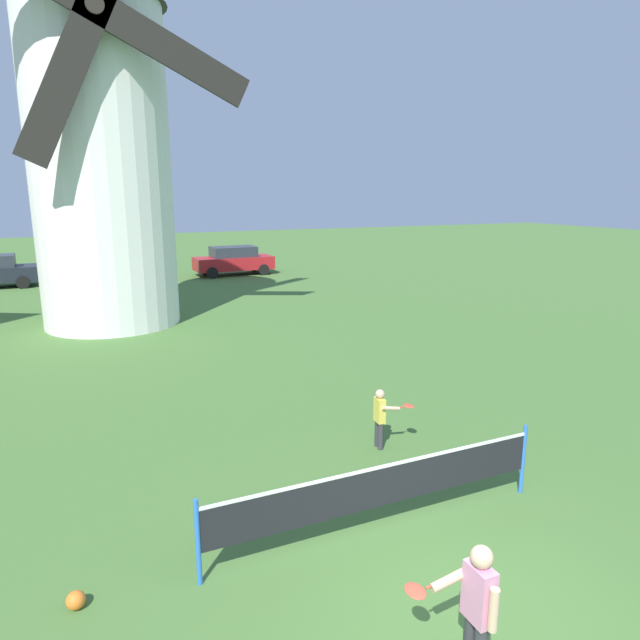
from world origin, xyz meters
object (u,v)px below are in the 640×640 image
Objects in this scene: player_far at (381,415)px; parked_car_red at (234,260)px; parked_car_silver at (112,266)px; tennis_net at (383,486)px; windmill at (98,127)px; player_near at (476,605)px; stray_ball at (76,600)px.

parked_car_red is at bearing 80.74° from player_far.
parked_car_red is at bearing -0.25° from parked_car_silver.
tennis_net is at bearing -101.40° from parked_car_red.
player_far is at bearing -82.82° from parked_car_silver.
windmill is 3.17× the size of parked_car_silver.
tennis_net is at bearing 80.15° from player_near.
windmill is at bearing -126.22° from parked_car_red.
stray_ball is at bearing -95.52° from parked_car_silver.
player_far is 22.27m from parked_car_red.
windmill is 3.21× the size of parked_car_red.
tennis_net is 3.58× the size of player_near.
stray_ball is 25.56m from parked_car_red.
tennis_net reaches higher than stray_ball.
parked_car_silver reaches higher than player_near.
stray_ball is (-3.39, 2.53, -0.68)m from player_near.
parked_car_red is (3.58, 21.98, 0.18)m from player_far.
windmill reaches higher than tennis_net.
player_near reaches higher than stray_ball.
windmill is 12.48× the size of player_far.
parked_car_red is at bearing 70.14° from stray_ball.
parked_car_red is at bearing 78.60° from tennis_net.
windmill is 65.93× the size of stray_ball.
parked_car_red reaches higher than stray_ball.
tennis_net is 2.58m from player_far.
parked_car_silver is (-1.47, 24.23, 0.13)m from tennis_net.
stray_ball is (-5.09, -2.05, -0.52)m from player_far.
player_far reaches higher than tennis_net.
stray_ball is at bearing -158.06° from player_far.
player_near is at bearing -110.44° from player_far.
player_far is 5.28× the size of stray_ball.
stray_ball is (-3.80, 0.18, -0.58)m from tennis_net.
player_near is (-0.41, -2.35, 0.10)m from tennis_net.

